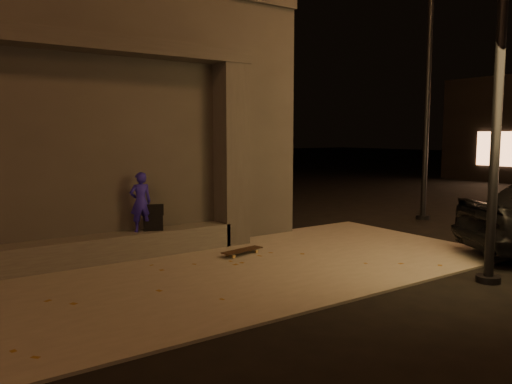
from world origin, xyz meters
TOP-DOWN VIEW (x-y plane):
  - ground at (0.00, 0.00)m, footprint 120.00×120.00m
  - sidewalk at (0.00, 2.00)m, footprint 11.00×4.40m
  - building at (-1.00, 6.49)m, footprint 9.00×5.10m
  - ledge at (-1.50, 3.75)m, footprint 6.00×0.55m
  - column at (1.70, 3.75)m, footprint 0.55×0.55m
  - canopy at (-0.50, 3.80)m, footprint 5.00×0.70m
  - skateboarder at (-0.24, 3.75)m, footprint 0.42×0.30m
  - backpack at (-0.01, 3.75)m, footprint 0.41×0.34m
  - skateboard at (1.31, 2.75)m, footprint 0.89×0.37m
  - street_lamp_2 at (7.57, 3.49)m, footprint 0.36×0.36m

SIDE VIEW (x-z plane):
  - ground at x=0.00m, z-range 0.00..0.00m
  - sidewalk at x=0.00m, z-range 0.00..0.04m
  - skateboard at x=1.31m, z-range 0.07..0.17m
  - ledge at x=-1.50m, z-range 0.04..0.49m
  - backpack at x=-0.01m, z-range 0.41..0.91m
  - skateboarder at x=-0.24m, z-range 0.49..1.58m
  - column at x=1.70m, z-range 0.04..3.64m
  - building at x=-1.00m, z-range -0.01..5.22m
  - canopy at x=-0.50m, z-range 3.64..3.92m
  - street_lamp_2 at x=7.57m, z-range 0.49..7.93m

